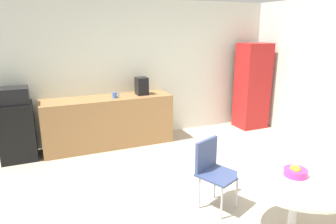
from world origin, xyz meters
TOP-DOWN VIEW (x-y plane):
  - ground_plane at (0.00, 0.00)m, footprint 6.00×6.00m
  - wall_back at (0.00, 3.00)m, footprint 6.00×0.10m
  - counter_block at (-0.52, 2.65)m, footprint 2.29×0.60m
  - mini_fridge at (-2.02, 2.65)m, footprint 0.54×0.54m
  - microwave at (-2.02, 2.65)m, footprint 0.48×0.38m
  - locker_cabinet at (2.55, 2.55)m, footprint 0.60×0.50m
  - round_table at (0.56, -0.69)m, footprint 1.12×1.12m
  - chair_navy at (0.17, 0.20)m, footprint 0.55×0.55m
  - fruit_bowl at (0.56, -0.66)m, footprint 0.22×0.22m
  - mug_white at (-0.41, 2.56)m, footprint 0.13×0.08m
  - coffee_maker at (0.12, 2.65)m, footprint 0.20×0.24m

SIDE VIEW (x-z plane):
  - ground_plane at x=0.00m, z-range 0.00..0.00m
  - counter_block at x=-0.52m, z-range 0.00..0.90m
  - mini_fridge at x=-2.02m, z-range 0.00..0.93m
  - chair_navy at x=0.17m, z-range 0.11..0.94m
  - round_table at x=0.56m, z-range 0.23..0.95m
  - fruit_bowl at x=0.56m, z-range 0.71..0.82m
  - locker_cabinet at x=2.55m, z-range 0.00..1.79m
  - mug_white at x=-0.41m, z-range 0.90..1.00m
  - microwave at x=-2.02m, z-range 0.93..1.19m
  - coffee_maker at x=0.12m, z-range 0.90..1.22m
  - wall_back at x=0.00m, z-range 0.00..2.60m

